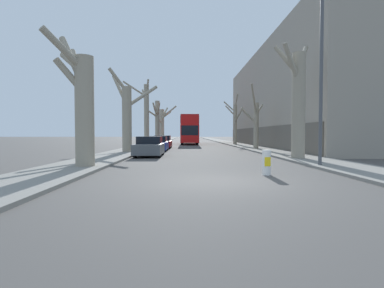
{
  "coord_description": "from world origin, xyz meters",
  "views": [
    {
      "loc": [
        -1.06,
        -9.66,
        1.56
      ],
      "look_at": [
        -0.3,
        30.25,
        0.2
      ],
      "focal_mm": 28.0,
      "sensor_mm": 36.0,
      "label": 1
    }
  ],
  "objects_px": {
    "street_tree_left_3": "(157,121)",
    "parked_car_0": "(149,147)",
    "street_tree_left_1": "(127,115)",
    "street_tree_right_0": "(298,99)",
    "street_tree_left_0": "(82,102)",
    "traffic_bollard": "(266,162)",
    "parked_car_1": "(158,144)",
    "street_tree_right_1": "(256,123)",
    "lamp_post": "(320,54)",
    "street_tree_left_4": "(163,123)",
    "street_tree_left_2": "(146,113)",
    "street_tree_right_2": "(235,122)",
    "double_decker_bus": "(189,128)",
    "parked_car_2": "(163,142)"
  },
  "relations": [
    {
      "from": "parked_car_0",
      "to": "parked_car_1",
      "type": "xyz_separation_m",
      "value": [
        0.0,
        6.12,
        -0.01
      ]
    },
    {
      "from": "street_tree_right_1",
      "to": "parked_car_1",
      "type": "height_order",
      "value": "street_tree_right_1"
    },
    {
      "from": "street_tree_right_1",
      "to": "street_tree_right_2",
      "type": "distance_m",
      "value": 12.17
    },
    {
      "from": "street_tree_left_3",
      "to": "parked_car_0",
      "type": "distance_m",
      "value": 26.46
    },
    {
      "from": "street_tree_left_2",
      "to": "street_tree_left_4",
      "type": "bearing_deg",
      "value": 89.59
    },
    {
      "from": "street_tree_left_2",
      "to": "double_decker_bus",
      "type": "xyz_separation_m",
      "value": [
        5.2,
        10.19,
        -1.6
      ]
    },
    {
      "from": "street_tree_left_1",
      "to": "parked_car_1",
      "type": "distance_m",
      "value": 4.27
    },
    {
      "from": "street_tree_left_3",
      "to": "street_tree_right_1",
      "type": "xyz_separation_m",
      "value": [
        11.38,
        -17.88,
        -0.97
      ]
    },
    {
      "from": "street_tree_left_3",
      "to": "double_decker_bus",
      "type": "bearing_deg",
      "value": -17.98
    },
    {
      "from": "street_tree_left_2",
      "to": "street_tree_left_1",
      "type": "bearing_deg",
      "value": -90.13
    },
    {
      "from": "street_tree_left_0",
      "to": "parked_car_1",
      "type": "height_order",
      "value": "street_tree_left_0"
    },
    {
      "from": "parked_car_0",
      "to": "parked_car_2",
      "type": "distance_m",
      "value": 11.74
    },
    {
      "from": "street_tree_left_4",
      "to": "parked_car_2",
      "type": "distance_m",
      "value": 25.31
    },
    {
      "from": "parked_car_1",
      "to": "street_tree_right_0",
      "type": "bearing_deg",
      "value": -45.1
    },
    {
      "from": "street_tree_left_1",
      "to": "street_tree_right_1",
      "type": "relative_size",
      "value": 1.09
    },
    {
      "from": "street_tree_left_0",
      "to": "parked_car_1",
      "type": "distance_m",
      "value": 13.8
    },
    {
      "from": "parked_car_2",
      "to": "traffic_bollard",
      "type": "xyz_separation_m",
      "value": [
        5.6,
        -21.37,
        -0.18
      ]
    },
    {
      "from": "street_tree_left_0",
      "to": "street_tree_right_1",
      "type": "distance_m",
      "value": 19.41
    },
    {
      "from": "street_tree_left_1",
      "to": "street_tree_right_0",
      "type": "height_order",
      "value": "street_tree_right_0"
    },
    {
      "from": "street_tree_right_0",
      "to": "street_tree_left_0",
      "type": "bearing_deg",
      "value": -159.67
    },
    {
      "from": "street_tree_right_0",
      "to": "parked_car_0",
      "type": "height_order",
      "value": "street_tree_right_0"
    },
    {
      "from": "street_tree_left_4",
      "to": "street_tree_left_2",
      "type": "bearing_deg",
      "value": -90.41
    },
    {
      "from": "street_tree_left_1",
      "to": "street_tree_right_2",
      "type": "height_order",
      "value": "street_tree_right_2"
    },
    {
      "from": "parked_car_0",
      "to": "parked_car_2",
      "type": "relative_size",
      "value": 0.95
    },
    {
      "from": "street_tree_left_0",
      "to": "street_tree_left_1",
      "type": "distance_m",
      "value": 10.69
    },
    {
      "from": "street_tree_left_0",
      "to": "traffic_bollard",
      "type": "relative_size",
      "value": 6.48
    },
    {
      "from": "street_tree_left_1",
      "to": "lamp_post",
      "type": "xyz_separation_m",
      "value": [
        10.86,
        -10.53,
        2.13
      ]
    },
    {
      "from": "street_tree_right_0",
      "to": "parked_car_1",
      "type": "distance_m",
      "value": 13.37
    },
    {
      "from": "street_tree_right_0",
      "to": "double_decker_bus",
      "type": "relative_size",
      "value": 0.66
    },
    {
      "from": "street_tree_right_0",
      "to": "parked_car_1",
      "type": "xyz_separation_m",
      "value": [
        -9.2,
        9.23,
        -2.97
      ]
    },
    {
      "from": "street_tree_right_1",
      "to": "parked_car_0",
      "type": "height_order",
      "value": "street_tree_right_1"
    },
    {
      "from": "street_tree_left_4",
      "to": "parked_car_0",
      "type": "relative_size",
      "value": 1.72
    },
    {
      "from": "street_tree_left_3",
      "to": "street_tree_right_0",
      "type": "xyz_separation_m",
      "value": [
        11.22,
        -29.33,
        0.03
      ]
    },
    {
      "from": "street_tree_left_0",
      "to": "street_tree_left_4",
      "type": "xyz_separation_m",
      "value": [
        0.11,
        44.11,
        0.56
      ]
    },
    {
      "from": "street_tree_right_0",
      "to": "street_tree_right_1",
      "type": "bearing_deg",
      "value": 89.19
    },
    {
      "from": "street_tree_left_4",
      "to": "street_tree_right_2",
      "type": "height_order",
      "value": "street_tree_right_2"
    },
    {
      "from": "street_tree_left_3",
      "to": "street_tree_right_1",
      "type": "height_order",
      "value": "street_tree_left_3"
    },
    {
      "from": "street_tree_left_4",
      "to": "street_tree_left_0",
      "type": "bearing_deg",
      "value": -90.14
    },
    {
      "from": "street_tree_right_2",
      "to": "parked_car_2",
      "type": "bearing_deg",
      "value": -136.74
    },
    {
      "from": "parked_car_0",
      "to": "traffic_bollard",
      "type": "xyz_separation_m",
      "value": [
        5.6,
        -9.62,
        -0.18
      ]
    },
    {
      "from": "double_decker_bus",
      "to": "street_tree_left_1",
      "type": "bearing_deg",
      "value": -103.85
    },
    {
      "from": "street_tree_left_0",
      "to": "street_tree_right_0",
      "type": "relative_size",
      "value": 0.84
    },
    {
      "from": "lamp_post",
      "to": "traffic_bollard",
      "type": "xyz_separation_m",
      "value": [
        -3.07,
        -2.47,
        -4.73
      ]
    },
    {
      "from": "parked_car_2",
      "to": "parked_car_0",
      "type": "bearing_deg",
      "value": -90.0
    },
    {
      "from": "street_tree_right_2",
      "to": "street_tree_left_2",
      "type": "bearing_deg",
      "value": -151.95
    },
    {
      "from": "street_tree_left_2",
      "to": "street_tree_left_4",
      "type": "distance_m",
      "value": 22.43
    },
    {
      "from": "street_tree_left_3",
      "to": "parked_car_0",
      "type": "height_order",
      "value": "street_tree_left_3"
    },
    {
      "from": "street_tree_right_2",
      "to": "traffic_bollard",
      "type": "relative_size",
      "value": 7.41
    },
    {
      "from": "double_decker_bus",
      "to": "lamp_post",
      "type": "relative_size",
      "value": 1.17
    },
    {
      "from": "street_tree_right_2",
      "to": "street_tree_left_4",
      "type": "bearing_deg",
      "value": 124.74
    }
  ]
}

